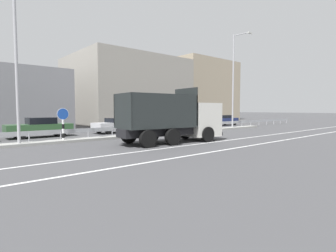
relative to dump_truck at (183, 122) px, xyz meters
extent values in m
plane|color=#424244|center=(2.04, 2.61, -1.37)|extent=(320.00, 320.00, 0.00)
cube|color=silver|center=(-1.03, -1.70, -1.36)|extent=(54.33, 0.16, 0.01)
cube|color=silver|center=(-1.03, -4.28, -1.36)|extent=(54.33, 0.16, 0.01)
cube|color=gray|center=(2.04, 4.76, -1.28)|extent=(29.88, 1.10, 0.18)
cube|color=#9EA0A5|center=(2.04, 6.16, -0.75)|extent=(54.33, 0.04, 0.32)
cylinder|color=#ADADB2|center=(-8.29, 6.16, -1.06)|extent=(0.09, 0.09, 0.62)
cylinder|color=#ADADB2|center=(-6.23, 6.16, -1.06)|extent=(0.09, 0.09, 0.62)
cylinder|color=#ADADB2|center=(-4.16, 6.16, -1.06)|extent=(0.09, 0.09, 0.62)
cylinder|color=#ADADB2|center=(-2.09, 6.16, -1.06)|extent=(0.09, 0.09, 0.62)
cylinder|color=#ADADB2|center=(-0.03, 6.16, -1.06)|extent=(0.09, 0.09, 0.62)
cylinder|color=#ADADB2|center=(2.04, 6.16, -1.06)|extent=(0.09, 0.09, 0.62)
cylinder|color=#ADADB2|center=(4.11, 6.16, -1.06)|extent=(0.09, 0.09, 0.62)
cylinder|color=#ADADB2|center=(6.17, 6.16, -1.06)|extent=(0.09, 0.09, 0.62)
cylinder|color=#ADADB2|center=(8.24, 6.16, -1.06)|extent=(0.09, 0.09, 0.62)
cylinder|color=#ADADB2|center=(10.31, 6.16, -1.06)|extent=(0.09, 0.09, 0.62)
cylinder|color=#ADADB2|center=(12.37, 6.16, -1.06)|extent=(0.09, 0.09, 0.62)
cylinder|color=#ADADB2|center=(14.44, 6.16, -1.06)|extent=(0.09, 0.09, 0.62)
cylinder|color=#ADADB2|center=(16.51, 6.16, -1.06)|extent=(0.09, 0.09, 0.62)
cylinder|color=#ADADB2|center=(18.57, 6.16, -1.06)|extent=(0.09, 0.09, 0.62)
cylinder|color=#ADADB2|center=(20.64, 6.16, -1.06)|extent=(0.09, 0.09, 0.62)
cylinder|color=#ADADB2|center=(22.71, 6.16, -1.06)|extent=(0.09, 0.09, 0.62)
cylinder|color=#ADADB2|center=(24.77, 6.16, -1.06)|extent=(0.09, 0.09, 0.62)
cylinder|color=#ADADB2|center=(26.84, 6.16, -1.06)|extent=(0.09, 0.09, 0.62)
cylinder|color=#ADADB2|center=(28.91, 6.16, -1.06)|extent=(0.09, 0.09, 0.62)
cube|color=silver|center=(1.52, -0.14, 0.13)|extent=(2.42, 2.67, 2.36)
cube|color=black|center=(2.62, -0.25, 0.55)|extent=(0.23, 2.12, 0.88)
cube|color=black|center=(2.66, -0.25, -0.90)|extent=(0.33, 2.42, 0.24)
cube|color=black|center=(-2.12, 0.20, -0.58)|extent=(5.22, 1.84, 0.53)
cube|color=#232828|center=(-2.12, 0.20, -0.26)|extent=(5.11, 2.83, 0.12)
cube|color=#232828|center=(-2.01, 1.33, 0.81)|extent=(4.90, 0.56, 2.01)
cube|color=#232828|center=(-2.22, -0.93, 0.81)|extent=(4.90, 0.56, 2.01)
cube|color=#232828|center=(0.28, -0.03, 1.06)|extent=(0.32, 2.37, 2.52)
cube|color=#232828|center=(-4.51, 0.43, 0.81)|extent=(0.32, 2.37, 2.01)
cylinder|color=black|center=(1.31, 1.09, -0.85)|extent=(1.07, 0.42, 1.04)
cylinder|color=black|center=(1.08, -1.32, -0.85)|extent=(1.07, 0.42, 1.04)
cylinder|color=black|center=(-1.62, 1.37, -0.85)|extent=(1.07, 0.42, 1.04)
cylinder|color=black|center=(-1.85, -1.04, -0.85)|extent=(1.07, 0.42, 1.04)
cylinder|color=black|center=(-3.40, 1.54, -0.85)|extent=(1.07, 0.42, 1.04)
cylinder|color=black|center=(-3.63, -0.87, -0.85)|extent=(1.07, 0.42, 1.04)
cylinder|color=white|center=(-6.52, 4.76, -1.21)|extent=(0.16, 0.16, 0.31)
cylinder|color=black|center=(-6.52, 4.76, -0.90)|extent=(0.16, 0.16, 0.31)
cylinder|color=white|center=(-6.52, 4.76, -0.59)|extent=(0.16, 0.16, 0.31)
cylinder|color=black|center=(-6.52, 4.76, -0.28)|extent=(0.16, 0.16, 0.31)
cylinder|color=white|center=(-6.52, 4.76, 0.03)|extent=(0.16, 0.16, 0.31)
cylinder|color=#1E4CB2|center=(-6.52, 4.76, 0.55)|extent=(0.73, 0.03, 0.73)
cylinder|color=white|center=(-6.52, 4.76, 0.55)|extent=(0.79, 0.02, 0.79)
cylinder|color=#ADADB2|center=(-9.18, 4.67, 4.00)|extent=(0.18, 0.18, 10.73)
cylinder|color=#ADADB2|center=(12.56, 4.80, 3.95)|extent=(0.18, 0.18, 10.64)
cylinder|color=#ADADB2|center=(12.64, 3.83, 9.12)|extent=(0.26, 1.93, 0.10)
cube|color=silver|center=(12.72, 2.87, 9.04)|extent=(0.71, 0.26, 0.12)
cube|color=#335B33|center=(-6.81, 9.36, -0.69)|extent=(4.87, 1.75, 0.76)
cube|color=black|center=(-6.66, 9.36, -0.04)|extent=(2.05, 1.52, 0.52)
cylinder|color=black|center=(-8.30, 8.54, -1.07)|extent=(0.60, 0.21, 0.60)
cylinder|color=black|center=(-8.32, 10.16, -1.07)|extent=(0.60, 0.21, 0.60)
cylinder|color=black|center=(-5.30, 8.57, -1.07)|extent=(0.60, 0.21, 0.60)
cylinder|color=black|center=(-5.31, 10.19, -1.07)|extent=(0.60, 0.21, 0.60)
cube|color=silver|center=(-0.14, 8.97, -0.72)|extent=(4.46, 2.08, 0.69)
cube|color=black|center=(-0.01, 8.98, -0.16)|extent=(1.93, 1.69, 0.42)
cylinder|color=black|center=(-1.43, 8.03, -1.07)|extent=(0.61, 0.24, 0.60)
cylinder|color=black|center=(-1.54, 9.73, -1.07)|extent=(0.61, 0.24, 0.60)
cylinder|color=black|center=(1.26, 8.22, -1.07)|extent=(0.61, 0.24, 0.60)
cylinder|color=black|center=(1.15, 9.91, -1.07)|extent=(0.61, 0.24, 0.60)
cube|color=silver|center=(5.03, 9.08, -0.73)|extent=(4.22, 1.72, 0.66)
cube|color=black|center=(5.16, 9.08, -0.12)|extent=(1.77, 1.51, 0.56)
cylinder|color=black|center=(3.73, 8.27, -1.07)|extent=(0.60, 0.20, 0.60)
cylinder|color=black|center=(3.73, 9.90, -1.07)|extent=(0.60, 0.20, 0.60)
cylinder|color=black|center=(6.34, 8.26, -1.07)|extent=(0.60, 0.20, 0.60)
cylinder|color=black|center=(6.34, 9.90, -1.07)|extent=(0.60, 0.20, 0.60)
cube|color=#A3A3A8|center=(10.94, 8.96, -0.74)|extent=(4.84, 2.14, 0.65)
cube|color=black|center=(10.80, 8.97, -0.19)|extent=(2.10, 1.71, 0.46)
cylinder|color=black|center=(12.47, 9.68, -1.07)|extent=(0.61, 0.25, 0.60)
cylinder|color=black|center=(12.33, 8.01, -1.07)|extent=(0.61, 0.25, 0.60)
cylinder|color=black|center=(9.55, 9.92, -1.07)|extent=(0.61, 0.25, 0.60)
cylinder|color=black|center=(9.42, 8.24, -1.07)|extent=(0.61, 0.25, 0.60)
cube|color=navy|center=(16.83, 9.42, -0.70)|extent=(4.60, 2.17, 0.74)
cube|color=black|center=(16.96, 9.41, -0.13)|extent=(2.00, 1.73, 0.40)
cylinder|color=black|center=(15.38, 8.69, -1.07)|extent=(0.62, 0.25, 0.60)
cylinder|color=black|center=(15.52, 10.39, -1.07)|extent=(0.62, 0.25, 0.60)
cylinder|color=black|center=(18.13, 8.45, -1.07)|extent=(0.62, 0.25, 0.60)
cylinder|color=black|center=(18.28, 10.15, -1.07)|extent=(0.62, 0.25, 0.60)
cube|color=gray|center=(9.73, 23.08, 3.70)|extent=(16.35, 13.95, 10.12)
cube|color=tan|center=(29.11, 23.95, 4.79)|extent=(14.70, 8.07, 12.31)
camera|label=1|loc=(-12.61, -13.08, 0.87)|focal=28.00mm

